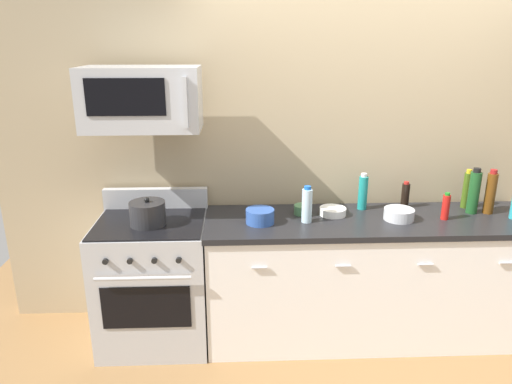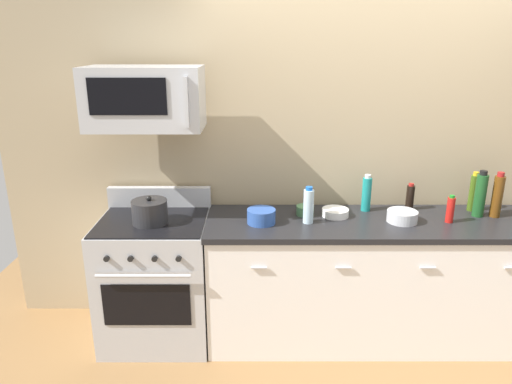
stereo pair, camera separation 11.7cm
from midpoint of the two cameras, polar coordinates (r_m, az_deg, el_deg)
ground_plane at (r=3.80m, az=13.95°, el=-16.38°), size 6.52×6.52×0.00m
back_wall at (r=3.63m, az=14.03°, el=5.36°), size 5.43×0.10×2.70m
counter_unit at (r=3.56m, az=14.51°, el=-10.25°), size 2.34×0.66×0.92m
range_oven at (r=3.51m, az=-11.15°, el=-10.25°), size 0.76×0.69×1.07m
microwave at (r=3.17m, az=-12.40°, el=11.05°), size 0.74×0.44×0.40m
bottle_wine_green at (r=3.67m, az=26.18°, el=-0.29°), size 0.08×0.08×0.33m
bottle_water_clear at (r=3.20m, az=7.26°, el=-1.67°), size 0.07×0.07×0.26m
bottle_sparkling_teal at (r=3.51m, az=14.01°, el=-0.19°), size 0.07×0.07×0.27m
bottle_olive_oil at (r=3.77m, az=25.47°, el=-0.03°), size 0.06×0.06×0.29m
bottle_soy_sauce_dark at (r=3.63m, az=18.87°, el=-0.59°), size 0.06×0.06×0.20m
bottle_hot_sauce_red at (r=3.48m, az=23.21°, el=-1.94°), size 0.05×0.05×0.19m
bottle_wine_amber at (r=3.71m, az=27.84°, el=-0.39°), size 0.07×0.07×0.32m
bowl_blue_mixing at (r=3.20m, az=1.54°, el=-2.91°), size 0.19×0.19×0.10m
bowl_white_ceramic at (r=3.38m, az=10.41°, el=-2.42°), size 0.19×0.19×0.05m
bowl_steel_prep at (r=3.39m, az=18.07°, el=-2.77°), size 0.21×0.21×0.08m
bowl_green_glaze at (r=3.37m, az=6.80°, el=-2.20°), size 0.13×0.13×0.07m
stockpot at (r=3.25m, az=-11.88°, el=-2.37°), size 0.24×0.24×0.19m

